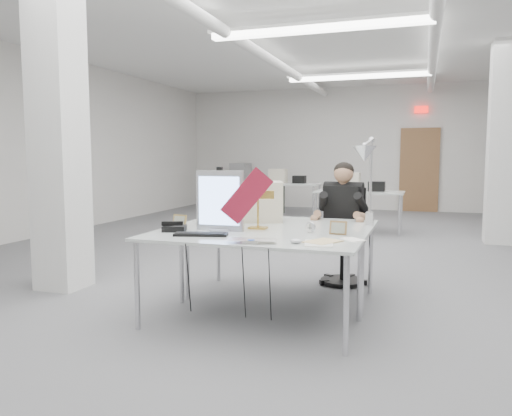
% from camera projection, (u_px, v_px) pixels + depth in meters
% --- Properties ---
extents(room_shell, '(10.04, 14.04, 3.24)m').
position_uv_depth(room_shell, '(321.00, 133.00, 6.45)').
color(room_shell, '#5D5D60').
rests_on(room_shell, ground).
extents(desk_main, '(1.80, 0.90, 0.02)m').
position_uv_depth(desk_main, '(251.00, 237.00, 4.08)').
color(desk_main, silver).
rests_on(desk_main, room_shell).
extents(desk_second, '(1.80, 0.90, 0.02)m').
position_uv_depth(desk_second, '(281.00, 223.00, 4.93)').
color(desk_second, silver).
rests_on(desk_second, room_shell).
extents(bg_desk_a, '(1.60, 0.80, 0.02)m').
position_uv_depth(bg_desk_a, '(359.00, 192.00, 9.20)').
color(bg_desk_a, silver).
rests_on(bg_desk_a, room_shell).
extents(bg_desk_b, '(1.60, 0.80, 0.02)m').
position_uv_depth(bg_desk_b, '(286.00, 184.00, 11.91)').
color(bg_desk_b, silver).
rests_on(bg_desk_b, room_shell).
extents(filing_cabinet, '(0.45, 0.55, 1.20)m').
position_uv_depth(filing_cabinet, '(241.00, 185.00, 13.83)').
color(filing_cabinet, gray).
rests_on(filing_cabinet, room_shell).
extents(office_chair, '(0.55, 0.55, 1.03)m').
position_uv_depth(office_chair, '(343.00, 238.00, 5.45)').
color(office_chair, black).
rests_on(office_chair, room_shell).
extents(seated_person, '(0.51, 0.61, 0.85)m').
position_uv_depth(seated_person, '(343.00, 203.00, 5.37)').
color(seated_person, black).
rests_on(seated_person, office_chair).
extents(monitor, '(0.43, 0.06, 0.53)m').
position_uv_depth(monitor, '(220.00, 201.00, 4.34)').
color(monitor, '#B1B2B6').
rests_on(monitor, desk_main).
extents(pennant, '(0.42, 0.19, 0.49)m').
position_uv_depth(pennant, '(247.00, 196.00, 4.22)').
color(pennant, maroon).
rests_on(pennant, monitor).
extents(keyboard, '(0.46, 0.25, 0.02)m').
position_uv_depth(keyboard, '(201.00, 234.00, 4.09)').
color(keyboard, black).
rests_on(keyboard, desk_main).
extents(laptop, '(0.41, 0.32, 0.03)m').
position_uv_depth(laptop, '(251.00, 242.00, 3.70)').
color(laptop, '#B6B6BB').
rests_on(laptop, desk_main).
extents(mouse, '(0.11, 0.09, 0.04)m').
position_uv_depth(mouse, '(296.00, 241.00, 3.72)').
color(mouse, '#B2B2B7').
rests_on(mouse, desk_main).
extents(bankers_lamp, '(0.32, 0.20, 0.34)m').
position_uv_depth(bankers_lamp, '(258.00, 210.00, 4.46)').
color(bankers_lamp, '#C88C3E').
rests_on(bankers_lamp, desk_main).
extents(desk_phone, '(0.24, 0.23, 0.05)m').
position_uv_depth(desk_phone, '(174.00, 228.00, 4.34)').
color(desk_phone, black).
rests_on(desk_phone, desk_main).
extents(picture_frame_left, '(0.15, 0.06, 0.11)m').
position_uv_depth(picture_frame_left, '(180.00, 221.00, 4.60)').
color(picture_frame_left, '#9D7F43').
rests_on(picture_frame_left, desk_main).
extents(picture_frame_right, '(0.15, 0.05, 0.11)m').
position_uv_depth(picture_frame_right, '(338.00, 228.00, 4.14)').
color(picture_frame_right, olive).
rests_on(picture_frame_right, desk_main).
extents(desk_clock, '(0.09, 0.06, 0.09)m').
position_uv_depth(desk_clock, '(310.00, 227.00, 4.23)').
color(desk_clock, silver).
rests_on(desk_clock, desk_main).
extents(paper_stack_a, '(0.26, 0.33, 0.01)m').
position_uv_depth(paper_stack_a, '(319.00, 243.00, 3.72)').
color(paper_stack_a, silver).
rests_on(paper_stack_a, desk_main).
extents(paper_stack_b, '(0.30, 0.33, 0.01)m').
position_uv_depth(paper_stack_b, '(323.00, 242.00, 3.78)').
color(paper_stack_b, '#D8BA81').
rests_on(paper_stack_b, desk_main).
extents(paper_stack_c, '(0.23, 0.23, 0.01)m').
position_uv_depth(paper_stack_c, '(352.00, 239.00, 3.89)').
color(paper_stack_c, white).
rests_on(paper_stack_c, desk_main).
extents(beige_monitor, '(0.52, 0.51, 0.40)m').
position_uv_depth(beige_monitor, '(261.00, 201.00, 5.00)').
color(beige_monitor, beige).
rests_on(beige_monitor, desk_second).
extents(architect_lamp, '(0.39, 0.80, 0.98)m').
position_uv_depth(architect_lamp, '(368.00, 174.00, 4.45)').
color(architect_lamp, silver).
rests_on(architect_lamp, desk_second).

